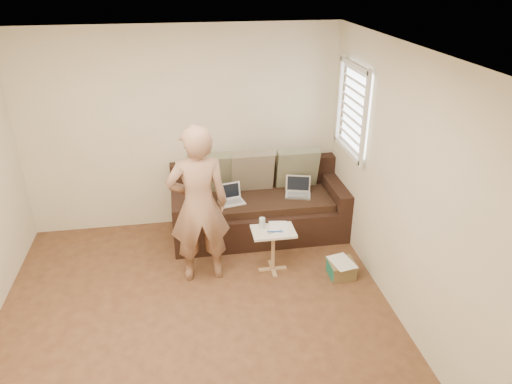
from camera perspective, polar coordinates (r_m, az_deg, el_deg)
floor at (r=4.81m, az=-6.91°, el=-16.48°), size 4.50×4.50×0.00m
ceiling at (r=3.62m, az=-9.17°, el=15.57°), size 4.50×4.50×0.00m
wall_back at (r=6.13m, az=-8.81°, el=7.28°), size 4.00×0.00×4.00m
wall_right at (r=4.54m, az=18.19°, el=-0.64°), size 0.00×4.50×4.50m
window_blinds at (r=5.65m, az=11.57°, el=9.72°), size 0.12×0.88×1.08m
sofa at (r=6.10m, az=0.34°, el=-1.40°), size 2.20×0.95×0.85m
pillow_left at (r=6.11m, az=-5.61°, el=2.27°), size 0.55×0.29×0.57m
pillow_mid at (r=6.14m, az=-0.47°, el=2.52°), size 0.55×0.27×0.57m
pillow_right at (r=6.26m, az=4.95°, el=2.92°), size 0.55×0.28×0.57m
laptop_silver at (r=6.11m, az=5.06°, el=-0.47°), size 0.37×0.31×0.21m
laptop_white at (r=5.92m, az=-2.93°, el=-1.33°), size 0.35×0.28×0.22m
person at (r=5.06m, az=-6.93°, el=-1.62°), size 0.68×0.48×1.81m
side_table at (r=5.46m, az=2.06°, el=-7.01°), size 0.48×0.34×0.53m
drinking_glass at (r=5.33m, az=0.75°, el=-3.74°), size 0.07×0.07×0.12m
scissors at (r=5.27m, az=2.33°, el=-4.80°), size 0.19×0.11×0.02m
paper_on_table at (r=5.36m, az=2.73°, el=-4.31°), size 0.25×0.33×0.00m
striped_box at (r=5.54m, az=10.24°, el=-9.06°), size 0.29×0.29×0.19m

